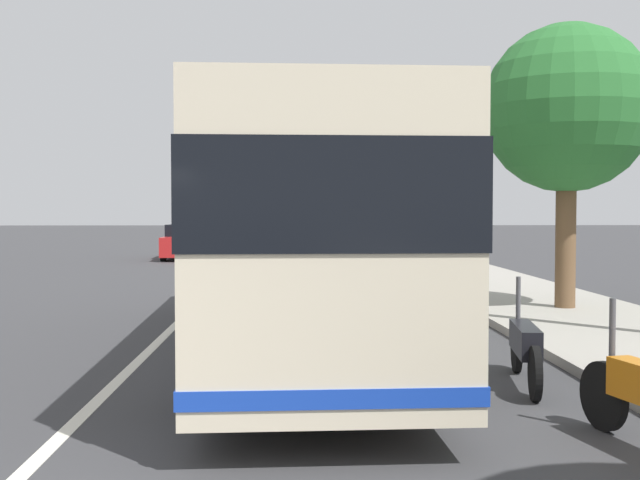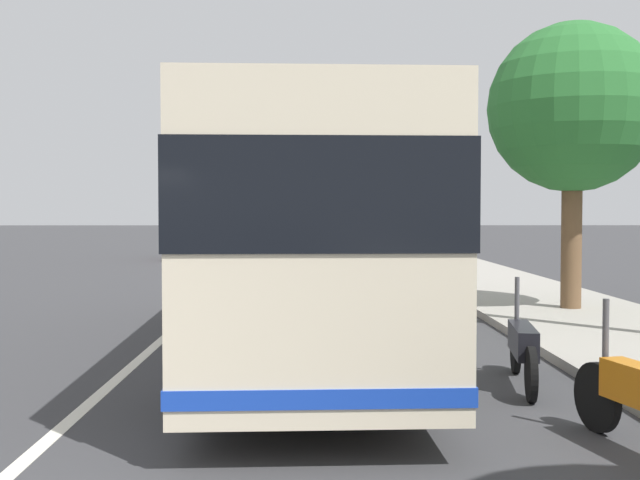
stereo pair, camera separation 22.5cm
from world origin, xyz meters
name	(u,v)px [view 2 (the right image)]	position (x,y,z in m)	size (l,w,h in m)	color
sidewalk_curb	(609,329)	(10.00, -7.53, 0.07)	(110.00, 3.60, 0.14)	#9E998E
lane_divider_line	(168,334)	(10.00, 0.00, 0.00)	(110.00, 0.16, 0.01)	silver
coach_bus	(302,228)	(8.61, -2.29, 1.84)	(11.52, 2.91, 3.25)	beige
motorcycle_mid_row	(523,347)	(6.01, -4.94, 0.47)	(2.15, 0.41, 1.26)	black
car_side_street	(198,242)	(31.11, 2.44, 0.73)	(4.64, 2.03, 1.50)	red
car_behind_bus	(304,241)	(34.00, -2.18, 0.68)	(4.28, 1.84, 1.41)	#2D7238
roadside_tree_mid_block	(573,109)	(12.41, -7.67, 4.13)	(3.38, 3.38, 5.85)	brown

